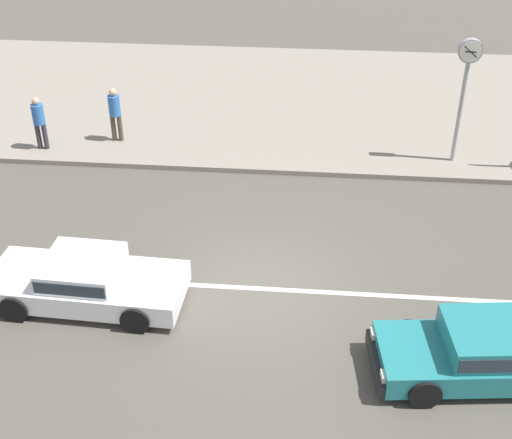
{
  "coord_description": "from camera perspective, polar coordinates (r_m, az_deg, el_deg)",
  "views": [
    {
      "loc": [
        1.05,
        -12.15,
        9.62
      ],
      "look_at": [
        -0.16,
        1.52,
        0.8
      ],
      "focal_mm": 50.0,
      "sensor_mm": 36.0,
      "label": 1
    }
  ],
  "objects": [
    {
      "name": "pedestrian_by_shop",
      "position": [
        21.35,
        -11.23,
        8.54
      ],
      "size": [
        0.34,
        0.34,
        1.63
      ],
      "color": "#4C4238",
      "rests_on": "kerb_strip"
    },
    {
      "name": "kerb_strip",
      "position": [
        24.22,
        2.21,
        9.48
      ],
      "size": [
        68.0,
        10.0,
        0.15
      ],
      "primitive_type": "cube",
      "color": "gray",
      "rests_on": "ground"
    },
    {
      "name": "pedestrian_far_end",
      "position": [
        21.39,
        -16.98,
        7.68
      ],
      "size": [
        0.34,
        0.34,
        1.58
      ],
      "color": "#333338",
      "rests_on": "kerb_strip"
    },
    {
      "name": "lane_centre_stripe",
      "position": [
        15.53,
        0.1,
        -5.54
      ],
      "size": [
        50.4,
        0.14,
        0.01
      ],
      "primitive_type": "cube",
      "color": "silver",
      "rests_on": "ground"
    },
    {
      "name": "hatchback_teal_4",
      "position": [
        13.87,
        17.86,
        -9.87
      ],
      "size": [
        3.89,
        2.04,
        1.1
      ],
      "color": "teal",
      "rests_on": "ground"
    },
    {
      "name": "street_clock",
      "position": [
        19.93,
        16.49,
        11.24
      ],
      "size": [
        0.64,
        0.22,
        3.51
      ],
      "color": "#9E9EA3",
      "rests_on": "kerb_strip"
    },
    {
      "name": "sedan_white_1",
      "position": [
        15.32,
        -13.57,
        -4.74
      ],
      "size": [
        4.27,
        1.96,
        1.06
      ],
      "color": "white",
      "rests_on": "ground"
    },
    {
      "name": "ground_plane",
      "position": [
        15.53,
        0.1,
        -5.55
      ],
      "size": [
        160.0,
        160.0,
        0.0
      ],
      "primitive_type": "plane",
      "color": "#544F47"
    }
  ]
}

